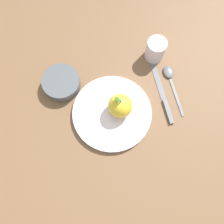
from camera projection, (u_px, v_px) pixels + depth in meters
name	position (u px, v px, depth m)	size (l,w,h in m)	color
ground_plane	(124.00, 111.00, 0.79)	(2.40, 2.40, 0.00)	brown
dinner_plate	(112.00, 113.00, 0.78)	(0.26, 0.26, 0.02)	silver
apple	(120.00, 106.00, 0.73)	(0.08, 0.08, 0.09)	gold
side_bowl	(61.00, 82.00, 0.79)	(0.12, 0.12, 0.04)	#4C5156
cup	(156.00, 49.00, 0.81)	(0.07, 0.07, 0.08)	silver
knife	(164.00, 98.00, 0.80)	(0.15, 0.19, 0.01)	#59595E
spoon	(170.00, 78.00, 0.82)	(0.13, 0.16, 0.01)	#59595E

